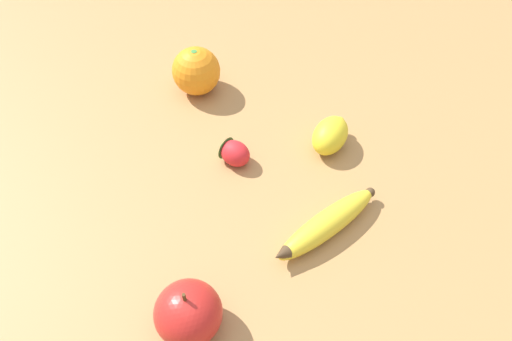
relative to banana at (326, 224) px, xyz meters
name	(u,v)px	position (x,y,z in m)	size (l,w,h in m)	color
ground_plane	(215,243)	(-0.11, -0.11, -0.02)	(3.00, 3.00, 0.00)	#A87A47
banana	(326,224)	(0.00, 0.00, 0.00)	(0.08, 0.19, 0.04)	yellow
orange	(196,71)	(-0.34, 0.11, 0.02)	(0.08, 0.08, 0.08)	orange
strawberry	(233,152)	(-0.19, 0.02, 0.00)	(0.05, 0.04, 0.04)	red
apple	(188,313)	(-0.06, -0.22, 0.02)	(0.08, 0.08, 0.09)	red
lemon	(330,135)	(-0.08, 0.14, 0.01)	(0.06, 0.09, 0.05)	yellow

